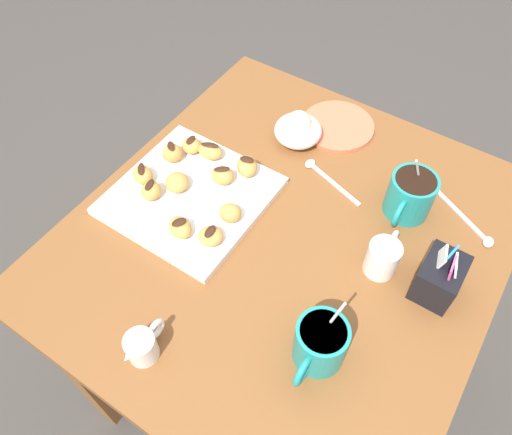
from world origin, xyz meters
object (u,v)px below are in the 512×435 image
saucer_coral_left (338,126)px  beignet_10 (191,146)px  beignet_5 (210,151)px  beignet_9 (172,153)px  pastry_plate_square (191,196)px  chocolate_sauce_pitcher (142,346)px  sugar_caddy (439,277)px  beignet_4 (143,175)px  coffee_mug_teal_right (320,343)px  beignet_7 (230,213)px  beignet_1 (247,166)px  dining_table (283,272)px  beignet_6 (211,236)px  beignet_0 (222,175)px  ice_cream_bowl (298,129)px  beignet_2 (180,227)px  coffee_mug_teal_left (410,195)px  cream_pitcher_white (383,257)px  beignet_8 (151,191)px  beignet_3 (177,182)px

saucer_coral_left → beignet_10: bearing=-41.3°
beignet_5 → beignet_9: (0.05, -0.06, 0.00)m
pastry_plate_square → chocolate_sauce_pitcher: 0.34m
sugar_caddy → beignet_4: bearing=-80.6°
coffee_mug_teal_right → beignet_7: (-0.15, -0.28, -0.02)m
beignet_1 → beignet_9: size_ratio=1.22×
beignet_7 → beignet_9: (-0.06, -0.20, 0.00)m
coffee_mug_teal_right → beignet_1: 0.42m
saucer_coral_left → dining_table: bearing=10.1°
saucer_coral_left → beignet_5: bearing=-36.1°
chocolate_sauce_pitcher → beignet_6: (-0.24, -0.04, -0.00)m
sugar_caddy → beignet_10: sugar_caddy is taller
beignet_5 → beignet_0: bearing=55.3°
pastry_plate_square → ice_cream_bowl: (-0.27, 0.10, 0.03)m
saucer_coral_left → beignet_2: 0.46m
ice_cream_bowl → beignet_6: bearing=1.3°
pastry_plate_square → beignet_7: size_ratio=6.66×
dining_table → beignet_0: bearing=-99.7°
coffee_mug_teal_right → beignet_0: 0.41m
coffee_mug_teal_left → cream_pitcher_white: (0.15, 0.01, -0.01)m
beignet_8 → beignet_9: bearing=-164.0°
beignet_3 → chocolate_sauce_pitcher: bearing=29.4°
pastry_plate_square → beignet_2: size_ratio=5.52×
chocolate_sauce_pitcher → beignet_0: bearing=-164.2°
beignet_2 → saucer_coral_left: bearing=166.1°
beignet_2 → beignet_8: size_ratio=1.21×
cream_pitcher_white → beignet_9: bearing=-89.4°
pastry_plate_square → beignet_2: (0.09, 0.05, 0.02)m
cream_pitcher_white → beignet_1: cream_pitcher_white is taller
sugar_caddy → beignet_10: bearing=-92.5°
coffee_mug_teal_right → sugar_caddy: 0.26m
chocolate_sauce_pitcher → beignet_0: size_ratio=1.92×
chocolate_sauce_pitcher → beignet_5: chocolate_sauce_pitcher is taller
saucer_coral_left → coffee_mug_teal_right: bearing=24.2°
beignet_2 → beignet_8: 0.11m
beignet_6 → beignet_3: bearing=-116.6°
pastry_plate_square → coffee_mug_teal_left: 0.44m
beignet_1 → beignet_3: bearing=-39.8°
beignet_6 → beignet_0: bearing=-152.8°
sugar_caddy → cream_pitcher_white: bearing=-82.3°
ice_cream_bowl → beignet_1: 0.16m
coffee_mug_teal_left → beignet_6: bearing=-44.3°
pastry_plate_square → cream_pitcher_white: (-0.06, 0.40, 0.03)m
beignet_0 → pastry_plate_square: bearing=-29.9°
pastry_plate_square → beignet_0: 0.08m
cream_pitcher_white → beignet_3: size_ratio=2.07×
coffee_mug_teal_right → beignet_10: size_ratio=3.33×
beignet_1 → beignet_5: size_ratio=0.94×
beignet_1 → beignet_7: beignet_1 is taller
beignet_8 → beignet_9: (-0.11, -0.03, 0.00)m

